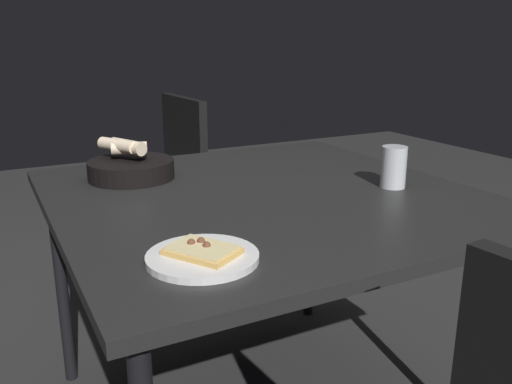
{
  "coord_description": "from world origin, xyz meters",
  "views": [
    {
      "loc": [
        0.68,
        1.26,
        1.18
      ],
      "look_at": [
        0.05,
        0.06,
        0.78
      ],
      "focal_mm": 37.57,
      "sensor_mm": 36.0,
      "label": 1
    }
  ],
  "objects_px": {
    "bread_basket": "(130,167)",
    "pizza_plate": "(202,256)",
    "dining_table": "(263,211)",
    "beer_glass": "(393,169)",
    "chair_near": "(163,187)"
  },
  "relations": [
    {
      "from": "bread_basket",
      "to": "pizza_plate",
      "type": "bearing_deg",
      "value": 86.56
    },
    {
      "from": "beer_glass",
      "to": "chair_near",
      "type": "height_order",
      "value": "chair_near"
    },
    {
      "from": "bread_basket",
      "to": "beer_glass",
      "type": "bearing_deg",
      "value": 145.22
    },
    {
      "from": "dining_table",
      "to": "pizza_plate",
      "type": "relative_size",
      "value": 5.17
    },
    {
      "from": "beer_glass",
      "to": "pizza_plate",
      "type": "bearing_deg",
      "value": 19.08
    },
    {
      "from": "dining_table",
      "to": "chair_near",
      "type": "bearing_deg",
      "value": -91.57
    },
    {
      "from": "pizza_plate",
      "to": "chair_near",
      "type": "distance_m",
      "value": 1.44
    },
    {
      "from": "pizza_plate",
      "to": "chair_near",
      "type": "xyz_separation_m",
      "value": [
        -0.36,
        -1.38,
        -0.25
      ]
    },
    {
      "from": "dining_table",
      "to": "beer_glass",
      "type": "height_order",
      "value": "beer_glass"
    },
    {
      "from": "chair_near",
      "to": "dining_table",
      "type": "bearing_deg",
      "value": 88.43
    },
    {
      "from": "pizza_plate",
      "to": "chair_near",
      "type": "height_order",
      "value": "chair_near"
    },
    {
      "from": "pizza_plate",
      "to": "chair_near",
      "type": "bearing_deg",
      "value": -104.57
    },
    {
      "from": "pizza_plate",
      "to": "bread_basket",
      "type": "bearing_deg",
      "value": -93.44
    },
    {
      "from": "bread_basket",
      "to": "chair_near",
      "type": "xyz_separation_m",
      "value": [
        -0.32,
        -0.69,
        -0.28
      ]
    },
    {
      "from": "pizza_plate",
      "to": "dining_table",
      "type": "bearing_deg",
      "value": -132.21
    }
  ]
}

